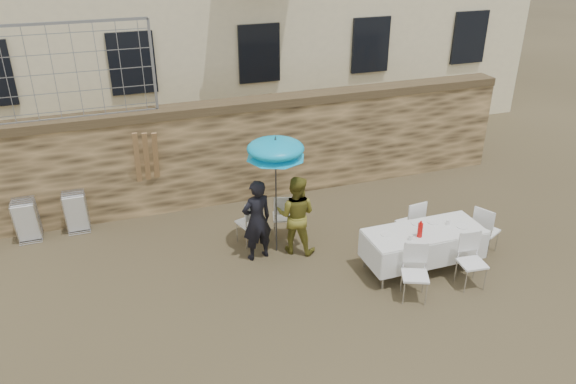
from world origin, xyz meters
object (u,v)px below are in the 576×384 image
object	(u,v)px
woman_dress	(296,215)
couple_chair_right	(284,215)
man_suit	(257,220)
soda_bottle	(420,230)
table_chair_front_right	(472,262)
umbrella	(276,152)
chair_stack_right	(76,209)
table_chair_front_left	(415,274)
table_chair_side	(486,229)
banquet_table	(425,233)
table_chair_back	(410,222)
couple_chair_left	(249,221)
chair_stack_left	(27,216)

from	to	relation	value
woman_dress	couple_chair_right	world-z (taller)	woman_dress
man_suit	soda_bottle	world-z (taller)	man_suit
table_chair_front_right	soda_bottle	bearing A→B (deg)	145.32
umbrella	chair_stack_right	bearing A→B (deg)	149.42
umbrella	table_chair_front_left	size ratio (longest dim) A/B	2.23
table_chair_front_right	table_chair_side	xyz separation A→B (m)	(0.90, 0.85, 0.00)
couple_chair_right	woman_dress	bearing A→B (deg)	110.80
woman_dress	soda_bottle	bearing A→B (deg)	172.60
man_suit	table_chair_side	size ratio (longest dim) A/B	1.64
table_chair_side	banquet_table	bearing A→B (deg)	67.28
umbrella	banquet_table	xyz separation A→B (m)	(2.29, -1.39, -1.29)
table_chair_front_left	soda_bottle	bearing A→B (deg)	79.66
couple_chair_right	table_chair_back	xyz separation A→B (m)	(2.19, -1.04, 0.00)
man_suit	chair_stack_right	xyz separation A→B (m)	(-3.13, 2.19, -0.33)
couple_chair_left	chair_stack_left	world-z (taller)	couple_chair_left
couple_chair_left	soda_bottle	bearing A→B (deg)	124.17
woman_dress	banquet_table	world-z (taller)	woman_dress
chair_stack_left	umbrella	bearing A→B (deg)	-25.22
man_suit	table_chair_back	world-z (taller)	man_suit
couple_chair_left	table_chair_front_right	distance (m)	4.10
man_suit	banquet_table	world-z (taller)	man_suit
woman_dress	banquet_table	distance (m)	2.33
table_chair_back	chair_stack_right	bearing A→B (deg)	-30.52
chair_stack_left	chair_stack_right	bearing A→B (deg)	0.00
table_chair_front_right	chair_stack_right	world-z (taller)	table_chair_front_right
table_chair_front_left	table_chair_front_right	world-z (taller)	same
table_chair_back	table_chair_side	bearing A→B (deg)	143.20
umbrella	chair_stack_left	xyz separation A→B (m)	(-4.43, 2.09, -1.56)
table_chair_back	umbrella	bearing A→B (deg)	-19.88
soda_bottle	chair_stack_left	distance (m)	7.47
man_suit	banquet_table	xyz separation A→B (m)	(2.69, -1.29, -0.06)
banquet_table	table_chair_side	distance (m)	1.43
table_chair_front_left	chair_stack_left	world-z (taller)	table_chair_front_left
man_suit	banquet_table	size ratio (longest dim) A/B	0.75
table_chair_back	couple_chair_right	bearing A→B (deg)	-31.97
chair_stack_left	table_chair_side	bearing A→B (deg)	-22.58
couple_chair_left	banquet_table	world-z (taller)	couple_chair_left
woman_dress	table_chair_front_right	xyz separation A→B (m)	(2.44, -2.04, -0.29)
chair_stack_right	banquet_table	bearing A→B (deg)	-30.86
table_chair_back	table_chair_side	world-z (taller)	same
soda_bottle	chair_stack_right	size ratio (longest dim) A/B	0.28
couple_chair_left	table_chair_front_right	size ratio (longest dim) A/B	1.00
couple_chair_right	chair_stack_right	distance (m)	4.17
table_chair_back	table_chair_front_right	bearing A→B (deg)	94.41
man_suit	chair_stack_left	size ratio (longest dim) A/B	1.71
woman_dress	couple_chair_right	size ratio (longest dim) A/B	1.60
man_suit	umbrella	xyz separation A→B (m)	(0.40, 0.10, 1.24)
table_chair_back	table_chair_side	xyz separation A→B (m)	(1.20, -0.70, 0.00)
umbrella	chair_stack_right	size ratio (longest dim) A/B	2.33
woman_dress	chair_stack_left	size ratio (longest dim) A/B	1.67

